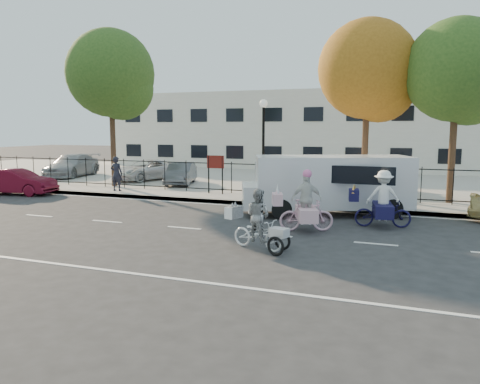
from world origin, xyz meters
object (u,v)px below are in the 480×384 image
at_px(pedestrian, 116,174).
at_px(lot_car_b, 147,170).
at_px(zebra_trike, 258,226).
at_px(white_van, 329,182).
at_px(lot_car_c, 181,173).
at_px(red_sedan, 17,182).
at_px(unicorn_bike, 305,209).
at_px(lot_car_a, 72,165).
at_px(lamppost, 263,131).
at_px(bull_bike, 382,205).
at_px(lot_car_d, 375,178).

xyz_separation_m(pedestrian, lot_car_b, (-1.24, 4.75, -0.25)).
relative_size(zebra_trike, white_van, 0.28).
bearing_deg(white_van, zebra_trike, -120.19).
bearing_deg(lot_car_c, white_van, -47.90).
distance_m(red_sedan, lot_car_b, 7.41).
bearing_deg(unicorn_bike, lot_car_b, 29.69).
height_order(lot_car_b, lot_car_c, lot_car_b).
relative_size(zebra_trike, lot_car_b, 0.44).
height_order(white_van, red_sedan, white_van).
bearing_deg(lot_car_b, white_van, -10.28).
relative_size(lot_car_a, lot_car_b, 1.12).
relative_size(lamppost, lot_car_c, 1.20).
bearing_deg(zebra_trike, lamppost, 34.42).
bearing_deg(lot_car_c, red_sedan, -155.04).
bearing_deg(lot_car_a, lot_car_b, -12.98).
distance_m(lamppost, zebra_trike, 9.19).
bearing_deg(lot_car_b, pedestrian, -56.78).
relative_size(lamppost, bull_bike, 2.11).
xyz_separation_m(lot_car_a, lot_car_b, (5.63, -0.17, -0.10)).
bearing_deg(lamppost, unicorn_bike, -60.84).
height_order(zebra_trike, white_van, white_van).
height_order(lamppost, lot_car_a, lamppost).
xyz_separation_m(zebra_trike, lot_car_c, (-8.20, 11.19, 0.12)).
height_order(white_van, lot_car_b, white_van).
height_order(bull_bike, lot_car_c, bull_bike).
distance_m(lamppost, unicorn_bike, 7.14).
bearing_deg(unicorn_bike, zebra_trike, 144.23).
distance_m(unicorn_bike, bull_bike, 2.66).
bearing_deg(lot_car_a, lamppost, -27.46).
relative_size(red_sedan, lot_car_a, 0.78).
distance_m(lamppost, lot_car_d, 5.93).
height_order(lot_car_b, lot_car_d, lot_car_d).
xyz_separation_m(zebra_trike, lot_car_d, (2.09, 11.36, 0.22)).
height_order(zebra_trike, lot_car_c, zebra_trike).
relative_size(lot_car_c, lot_car_d, 0.88).
height_order(zebra_trike, lot_car_a, zebra_trike).
height_order(bull_bike, lot_car_b, bull_bike).
height_order(bull_bike, lot_car_a, bull_bike).
bearing_deg(lot_car_c, lot_car_d, -16.20).
bearing_deg(pedestrian, bull_bike, 159.08).
distance_m(pedestrian, lot_car_a, 8.45).
xyz_separation_m(lamppost, lot_car_b, (-8.55, 3.95, -2.36)).
relative_size(unicorn_bike, white_van, 0.30).
relative_size(unicorn_bike, lot_car_c, 0.55).
bearing_deg(pedestrian, lot_car_d, -168.10).
relative_size(unicorn_bike, lot_car_a, 0.41).
distance_m(white_van, pedestrian, 10.91).
bearing_deg(white_van, lamppost, 120.48).
xyz_separation_m(unicorn_bike, bull_bike, (2.20, 1.49, 0.02)).
height_order(lamppost, pedestrian, lamppost).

